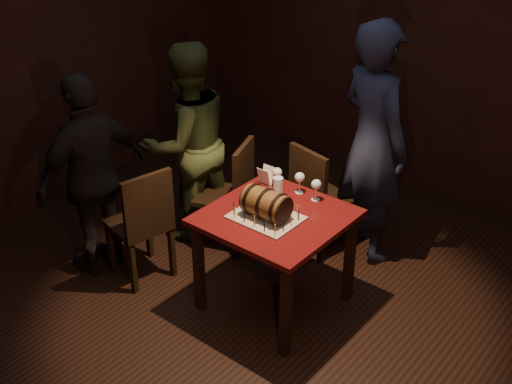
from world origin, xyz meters
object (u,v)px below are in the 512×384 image
chair_back (316,194)px  person_left_front (93,176)px  wine_glass_mid (300,178)px  chair_left_rear (232,190)px  wine_glass_left (277,173)px  pub_table (276,228)px  pint_of_ale (278,188)px  person_left_rear (187,143)px  chair_left_front (143,220)px  person_back (373,144)px  wine_glass_right (316,185)px  barrel_cake (266,204)px

chair_back → person_left_front: (-1.18, -1.22, 0.27)m
wine_glass_mid → person_left_front: bearing=-147.7°
chair_left_rear → person_left_front: bearing=-125.8°
wine_glass_left → chair_back: (0.06, 0.45, -0.35)m
pub_table → person_left_front: size_ratio=0.57×
pub_table → person_left_front: bearing=-160.9°
pub_table → pint_of_ale: bearing=124.3°
person_left_rear → chair_left_front: bearing=33.8°
pint_of_ale → chair_left_front: bearing=-143.9°
wine_glass_mid → person_back: 0.71m
wine_glass_left → chair_left_front: size_ratio=0.17×
pub_table → person_left_front: (-1.35, -0.47, 0.15)m
chair_left_rear → person_back: (0.87, 0.64, 0.43)m
wine_glass_mid → chair_back: (-0.11, 0.40, -0.34)m
wine_glass_left → person_left_rear: (-0.93, 0.02, -0.04)m
chair_left_front → chair_back: bearing=55.8°
wine_glass_right → chair_back: (-0.27, 0.42, -0.35)m
person_back → chair_back: bearing=62.4°
wine_glass_mid → wine_glass_right: same height
chair_back → person_back: bearing=41.1°
barrel_cake → chair_back: bearing=100.1°
person_back → person_left_front: size_ratio=1.20×
person_left_front → chair_back: bearing=138.9°
wine_glass_mid → pint_of_ale: 0.17m
person_left_front → barrel_cake: bearing=109.2°
wine_glass_right → barrel_cake: bearing=-106.0°
pint_of_ale → person_left_front: size_ratio=0.09×
chair_left_rear → person_back: bearing=36.2°
wine_glass_left → wine_glass_mid: bearing=13.8°
barrel_cake → person_left_front: person_left_front is taller
wine_glass_mid → person_back: person_back is taller
pint_of_ale → chair_left_rear: 0.69m
barrel_cake → chair_left_rear: 0.91m
pub_table → chair_back: chair_back is taller
pub_table → chair_back: bearing=102.9°
person_back → pub_table: bearing=103.7°
chair_left_front → person_back: person_back is taller
barrel_cake → wine_glass_left: 0.44m
wine_glass_right → chair_left_front: (-1.04, -0.71, -0.35)m
barrel_cake → chair_back: 0.91m
barrel_cake → chair_left_rear: barrel_cake is taller
wine_glass_mid → person_left_rear: (-1.10, -0.02, -0.04)m
pint_of_ale → wine_glass_left: bearing=130.6°
pub_table → pint_of_ale: size_ratio=6.00×
wine_glass_right → person_left_front: person_left_front is taller
chair_back → chair_left_front: size_ratio=1.00×
pub_table → chair_left_rear: 0.84m
wine_glass_right → pint_of_ale: (-0.24, -0.13, -0.05)m
pint_of_ale → chair_left_rear: size_ratio=0.16×
person_back → pint_of_ale: bearing=92.4°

